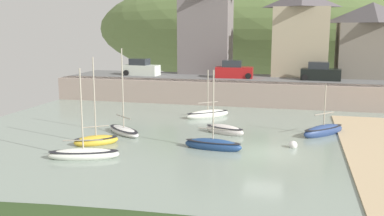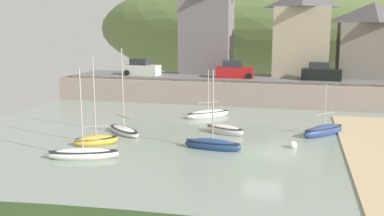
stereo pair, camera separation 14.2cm
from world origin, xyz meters
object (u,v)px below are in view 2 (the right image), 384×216
(parked_car_by_wall, at_px, (234,71))
(fishing_boat_green, at_px, (225,130))
(waterfront_building_right, at_px, (372,39))
(parked_car_end_of_row, at_px, (321,73))
(sailboat_tall_mast, at_px, (213,145))
(waterfront_building_centre, at_px, (301,33))
(parked_car_near_slipway, at_px, (142,68))
(sailboat_nearest_shore, at_px, (323,131))
(dinghy_open_wooden, at_px, (96,140))
(mooring_buoy, at_px, (293,145))
(sailboat_white_hull, at_px, (208,114))
(sailboat_far_left, at_px, (124,130))
(waterfront_building_left, at_px, (207,28))
(motorboat_with_cabin, at_px, (83,154))

(parked_car_by_wall, bearing_deg, fishing_boat_green, -86.45)
(waterfront_building_right, xyz_separation_m, parked_car_end_of_row, (-5.43, -4.50, -3.40))
(sailboat_tall_mast, relative_size, parked_car_by_wall, 1.31)
(waterfront_building_centre, xyz_separation_m, parked_car_near_slipway, (-17.94, -4.50, -4.12))
(waterfront_building_centre, relative_size, sailboat_nearest_shore, 2.41)
(sailboat_tall_mast, distance_m, fishing_boat_green, 4.38)
(dinghy_open_wooden, relative_size, mooring_buoy, 10.75)
(sailboat_white_hull, height_order, sailboat_nearest_shore, sailboat_white_hull)
(waterfront_building_centre, distance_m, sailboat_far_left, 26.92)
(sailboat_white_hull, bearing_deg, waterfront_building_left, 62.57)
(sailboat_tall_mast, relative_size, parked_car_end_of_row, 1.29)
(fishing_boat_green, distance_m, parked_car_end_of_row, 18.23)
(fishing_boat_green, height_order, motorboat_with_cabin, motorboat_with_cabin)
(waterfront_building_left, distance_m, sailboat_tall_mast, 27.01)
(parked_car_near_slipway, distance_m, mooring_buoy, 26.27)
(sailboat_nearest_shore, bearing_deg, sailboat_white_hull, 108.27)
(sailboat_white_hull, xyz_separation_m, parked_car_end_of_row, (9.99, 10.66, 2.92))
(waterfront_building_right, bearing_deg, motorboat_with_cabin, -124.86)
(sailboat_tall_mast, distance_m, parked_car_near_slipway, 24.46)
(waterfront_building_left, height_order, sailboat_far_left, waterfront_building_left)
(waterfront_building_right, relative_size, fishing_boat_green, 2.47)
(dinghy_open_wooden, relative_size, sailboat_nearest_shore, 1.53)
(sailboat_tall_mast, distance_m, parked_car_by_wall, 21.01)
(waterfront_building_centre, relative_size, fishing_boat_green, 2.90)
(waterfront_building_centre, relative_size, parked_car_near_slipway, 2.27)
(sailboat_far_left, height_order, mooring_buoy, sailboat_far_left)
(sailboat_far_left, height_order, parked_car_near_slipway, sailboat_far_left)
(waterfront_building_right, height_order, parked_car_by_wall, waterfront_building_right)
(mooring_buoy, bearing_deg, parked_car_near_slipway, 132.97)
(parked_car_near_slipway, bearing_deg, parked_car_by_wall, 6.25)
(sailboat_far_left, height_order, fishing_boat_green, sailboat_far_left)
(parked_car_by_wall, bearing_deg, motorboat_with_cabin, -105.39)
(waterfront_building_left, relative_size, dinghy_open_wooden, 1.76)
(dinghy_open_wooden, distance_m, parked_car_end_of_row, 26.65)
(dinghy_open_wooden, relative_size, sailboat_far_left, 0.94)
(dinghy_open_wooden, bearing_deg, sailboat_nearest_shore, -13.31)
(dinghy_open_wooden, bearing_deg, sailboat_tall_mast, -31.33)
(parked_car_by_wall, relative_size, mooring_buoy, 7.30)
(fishing_boat_green, relative_size, parked_car_by_wall, 0.80)
(waterfront_building_left, xyz_separation_m, dinghy_open_wooden, (-2.18, -25.91, -7.63))
(waterfront_building_right, xyz_separation_m, fishing_boat_green, (-12.93, -20.86, -6.33))
(sailboat_white_hull, height_order, mooring_buoy, sailboat_white_hull)
(dinghy_open_wooden, xyz_separation_m, sailboat_nearest_shore, (15.34, 6.44, 0.03))
(sailboat_far_left, height_order, sailboat_nearest_shore, sailboat_far_left)
(sailboat_nearest_shore, bearing_deg, parked_car_end_of_row, 41.16)
(sailboat_far_left, bearing_deg, waterfront_building_right, 87.10)
(waterfront_building_centre, bearing_deg, dinghy_open_wooden, -117.27)
(waterfront_building_right, xyz_separation_m, parked_car_near_slipway, (-25.62, -4.50, -3.40))
(fishing_boat_green, xyz_separation_m, parked_car_by_wall, (-1.76, 16.36, 2.93))
(fishing_boat_green, distance_m, parked_car_near_slipway, 20.91)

